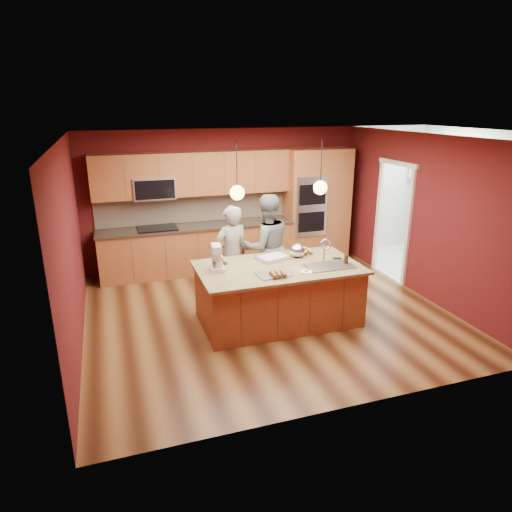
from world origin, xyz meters
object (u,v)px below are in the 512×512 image
object	(u,v)px
island	(279,293)
stand_mixer	(217,259)
person_left	(232,255)
person_right	(266,247)
mixing_bowl	(297,250)

from	to	relation	value
island	stand_mixer	distance (m)	1.10
person_left	person_right	xyz separation A→B (m)	(0.59, 0.00, 0.07)
person_left	stand_mixer	xyz separation A→B (m)	(-0.44, -0.80, 0.23)
island	mixing_bowl	bearing A→B (deg)	37.29
island	mixing_bowl	distance (m)	0.75
island	person_left	xyz separation A→B (m)	(-0.48, 0.92, 0.36)
island	person_left	bearing A→B (deg)	117.50
person_left	person_right	bearing A→B (deg)	167.05
island	mixing_bowl	world-z (taller)	island
person_left	person_right	distance (m)	0.60
island	person_right	distance (m)	1.03
island	stand_mixer	size ratio (longest dim) A/B	6.31
person_right	person_left	bearing A→B (deg)	-3.23
stand_mixer	person_left	bearing A→B (deg)	68.69
person_right	stand_mixer	world-z (taller)	person_right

